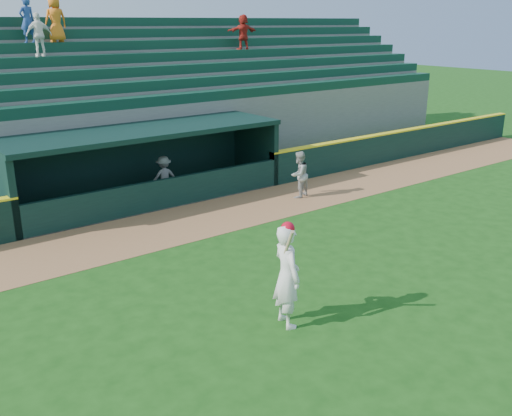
% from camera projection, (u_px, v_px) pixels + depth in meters
% --- Properties ---
extents(ground, '(120.00, 120.00, 0.00)m').
position_uv_depth(ground, '(296.00, 276.00, 13.66)').
color(ground, '#184611').
rests_on(ground, ground).
extents(warning_track, '(40.00, 3.00, 0.01)m').
position_uv_depth(warning_track, '(190.00, 222.00, 17.36)').
color(warning_track, '#93623B').
rests_on(warning_track, ground).
extents(field_wall_right, '(15.50, 0.30, 1.20)m').
position_uv_depth(field_wall_right, '(406.00, 144.00, 25.48)').
color(field_wall_right, black).
rests_on(field_wall_right, ground).
extents(wall_stripe_right, '(15.50, 0.32, 0.06)m').
position_uv_depth(wall_stripe_right, '(408.00, 130.00, 25.28)').
color(wall_stripe_right, yellow).
rests_on(wall_stripe_right, field_wall_right).
extents(dugout_player_front, '(0.92, 0.80, 1.61)m').
position_uv_depth(dugout_player_front, '(299.00, 175.00, 19.55)').
color(dugout_player_front, '#9B9B96').
rests_on(dugout_player_front, ground).
extents(dugout_player_inside, '(1.01, 0.69, 1.45)m').
position_uv_depth(dugout_player_inside, '(164.00, 177.00, 19.58)').
color(dugout_player_inside, '#9A9A95').
rests_on(dugout_player_inside, ground).
extents(dugout, '(9.40, 2.80, 2.46)m').
position_uv_depth(dugout, '(141.00, 160.00, 19.28)').
color(dugout, '#62625D').
rests_on(dugout, ground).
extents(stands, '(34.50, 6.25, 7.59)m').
position_uv_depth(stands, '(87.00, 113.00, 22.41)').
color(stands, slate).
rests_on(stands, ground).
extents(batter_at_plate, '(0.66, 0.90, 2.20)m').
position_uv_depth(batter_at_plate, '(287.00, 275.00, 11.17)').
color(batter_at_plate, white).
rests_on(batter_at_plate, ground).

